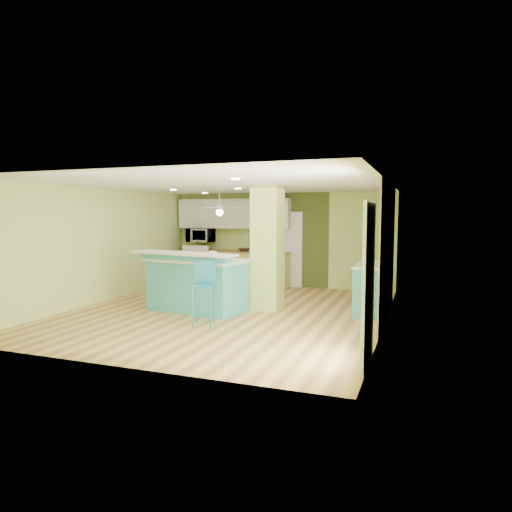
{
  "coord_description": "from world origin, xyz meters",
  "views": [
    {
      "loc": [
        3.62,
        -8.19,
        1.94
      ],
      "look_at": [
        0.44,
        0.4,
        1.09
      ],
      "focal_mm": 32.0,
      "sensor_mm": 36.0,
      "label": 1
    }
  ],
  "objects_px": {
    "peninsula": "(197,283)",
    "side_counter": "(373,288)",
    "bar_stool": "(204,282)",
    "fruit_bowl": "(244,250)",
    "canister": "(213,255)"
  },
  "relations": [
    {
      "from": "canister",
      "to": "bar_stool",
      "type": "bearing_deg",
      "value": -71.57
    },
    {
      "from": "bar_stool",
      "to": "fruit_bowl",
      "type": "xyz_separation_m",
      "value": [
        -0.96,
        4.26,
        0.23
      ]
    },
    {
      "from": "peninsula",
      "to": "bar_stool",
      "type": "relative_size",
      "value": 2.06
    },
    {
      "from": "peninsula",
      "to": "bar_stool",
      "type": "bearing_deg",
      "value": -46.18
    },
    {
      "from": "peninsula",
      "to": "canister",
      "type": "distance_m",
      "value": 0.65
    },
    {
      "from": "canister",
      "to": "fruit_bowl",
      "type": "bearing_deg",
      "value": 100.55
    },
    {
      "from": "peninsula",
      "to": "fruit_bowl",
      "type": "bearing_deg",
      "value": 105.01
    },
    {
      "from": "side_counter",
      "to": "fruit_bowl",
      "type": "xyz_separation_m",
      "value": [
        -3.63,
        2.2,
        0.49
      ]
    },
    {
      "from": "peninsula",
      "to": "side_counter",
      "type": "relative_size",
      "value": 1.54
    },
    {
      "from": "side_counter",
      "to": "fruit_bowl",
      "type": "height_order",
      "value": "fruit_bowl"
    },
    {
      "from": "peninsula",
      "to": "canister",
      "type": "xyz_separation_m",
      "value": [
        0.29,
        0.15,
        0.56
      ]
    },
    {
      "from": "canister",
      "to": "peninsula",
      "type": "bearing_deg",
      "value": -151.72
    },
    {
      "from": "bar_stool",
      "to": "side_counter",
      "type": "relative_size",
      "value": 0.75
    },
    {
      "from": "bar_stool",
      "to": "peninsula",
      "type": "bearing_deg",
      "value": 108.97
    },
    {
      "from": "side_counter",
      "to": "peninsula",
      "type": "bearing_deg",
      "value": -162.26
    }
  ]
}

